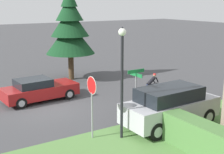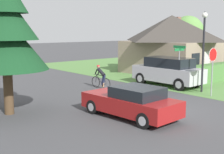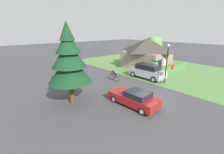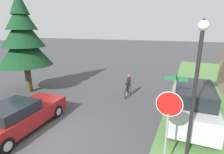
{
  "view_description": "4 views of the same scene",
  "coord_description": "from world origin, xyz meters",
  "px_view_note": "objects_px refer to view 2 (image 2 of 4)",
  "views": [
    {
      "loc": [
        15.59,
        -5.72,
        5.7
      ],
      "look_at": [
        0.63,
        3.7,
        1.46
      ],
      "focal_mm": 50.0,
      "sensor_mm": 36.0,
      "label": 1
    },
    {
      "loc": [
        -10.75,
        -9.28,
        3.71
      ],
      "look_at": [
        0.14,
        3.6,
        1.14
      ],
      "focal_mm": 50.0,
      "sensor_mm": 36.0,
      "label": 2
    },
    {
      "loc": [
        -10.81,
        -7.43,
        6.17
      ],
      "look_at": [
        -0.62,
        4.27,
        1.32
      ],
      "focal_mm": 24.0,
      "sensor_mm": 36.0,
      "label": 3
    },
    {
      "loc": [
        4.95,
        -4.71,
        4.43
      ],
      "look_at": [
        0.45,
        5.38,
        1.42
      ],
      "focal_mm": 28.0,
      "sensor_mm": 36.0,
      "label": 4
    }
  ],
  "objects_px": {
    "sedan_left_lane": "(131,102)",
    "parked_suv_right": "(168,71)",
    "stop_sign": "(213,62)",
    "street_name_sign": "(179,60)",
    "deciduous_tree_right": "(188,33)",
    "cottage_house": "(171,43)",
    "street_lamp": "(204,40)",
    "cyclist": "(101,77)",
    "conifer_tall_near": "(5,26)"
  },
  "relations": [
    {
      "from": "conifer_tall_near",
      "to": "stop_sign",
      "type": "bearing_deg",
      "value": -20.19
    },
    {
      "from": "conifer_tall_near",
      "to": "deciduous_tree_right",
      "type": "xyz_separation_m",
      "value": [
        21.84,
        6.61,
        -0.51
      ]
    },
    {
      "from": "deciduous_tree_right",
      "to": "stop_sign",
      "type": "bearing_deg",
      "value": -138.61
    },
    {
      "from": "sedan_left_lane",
      "to": "parked_suv_right",
      "type": "bearing_deg",
      "value": -65.02
    },
    {
      "from": "street_name_sign",
      "to": "deciduous_tree_right",
      "type": "bearing_deg",
      "value": 34.44
    },
    {
      "from": "cyclist",
      "to": "street_lamp",
      "type": "relative_size",
      "value": 0.36
    },
    {
      "from": "cyclist",
      "to": "sedan_left_lane",
      "type": "bearing_deg",
      "value": 147.96
    },
    {
      "from": "cyclist",
      "to": "deciduous_tree_right",
      "type": "xyz_separation_m",
      "value": [
        14.96,
        4.45,
        2.65
      ]
    },
    {
      "from": "cyclist",
      "to": "parked_suv_right",
      "type": "relative_size",
      "value": 0.36
    },
    {
      "from": "parked_suv_right",
      "to": "street_lamp",
      "type": "distance_m",
      "value": 3.42
    },
    {
      "from": "sedan_left_lane",
      "to": "cyclist",
      "type": "distance_m",
      "value": 6.78
    },
    {
      "from": "street_lamp",
      "to": "cyclist",
      "type": "bearing_deg",
      "value": 128.96
    },
    {
      "from": "parked_suv_right",
      "to": "street_lamp",
      "type": "relative_size",
      "value": 1.01
    },
    {
      "from": "sedan_left_lane",
      "to": "street_name_sign",
      "type": "height_order",
      "value": "street_name_sign"
    },
    {
      "from": "parked_suv_right",
      "to": "street_lamp",
      "type": "height_order",
      "value": "street_lamp"
    },
    {
      "from": "parked_suv_right",
      "to": "street_lamp",
      "type": "bearing_deg",
      "value": 176.76
    },
    {
      "from": "cottage_house",
      "to": "conifer_tall_near",
      "type": "height_order",
      "value": "conifer_tall_near"
    },
    {
      "from": "conifer_tall_near",
      "to": "parked_suv_right",
      "type": "bearing_deg",
      "value": 0.1
    },
    {
      "from": "sedan_left_lane",
      "to": "conifer_tall_near",
      "type": "relative_size",
      "value": 0.65
    },
    {
      "from": "deciduous_tree_right",
      "to": "sedan_left_lane",
      "type": "bearing_deg",
      "value": -149.87
    },
    {
      "from": "street_name_sign",
      "to": "cottage_house",
      "type": "bearing_deg",
      "value": 42.52
    },
    {
      "from": "parked_suv_right",
      "to": "deciduous_tree_right",
      "type": "relative_size",
      "value": 0.93
    },
    {
      "from": "stop_sign",
      "to": "street_lamp",
      "type": "bearing_deg",
      "value": -122.21
    },
    {
      "from": "sedan_left_lane",
      "to": "deciduous_tree_right",
      "type": "height_order",
      "value": "deciduous_tree_right"
    },
    {
      "from": "parked_suv_right",
      "to": "deciduous_tree_right",
      "type": "height_order",
      "value": "deciduous_tree_right"
    },
    {
      "from": "sedan_left_lane",
      "to": "street_lamp",
      "type": "xyz_separation_m",
      "value": [
        6.99,
        1.21,
        2.43
      ]
    },
    {
      "from": "cyclist",
      "to": "street_lamp",
      "type": "height_order",
      "value": "street_lamp"
    },
    {
      "from": "stop_sign",
      "to": "street_name_sign",
      "type": "distance_m",
      "value": 2.29
    },
    {
      "from": "cyclist",
      "to": "stop_sign",
      "type": "height_order",
      "value": "stop_sign"
    },
    {
      "from": "cottage_house",
      "to": "street_lamp",
      "type": "relative_size",
      "value": 1.65
    },
    {
      "from": "sedan_left_lane",
      "to": "deciduous_tree_right",
      "type": "relative_size",
      "value": 0.87
    },
    {
      "from": "parked_suv_right",
      "to": "stop_sign",
      "type": "xyz_separation_m",
      "value": [
        -0.75,
        -3.74,
        0.98
      ]
    },
    {
      "from": "cyclist",
      "to": "conifer_tall_near",
      "type": "height_order",
      "value": "conifer_tall_near"
    },
    {
      "from": "stop_sign",
      "to": "street_name_sign",
      "type": "bearing_deg",
      "value": -90.09
    },
    {
      "from": "sedan_left_lane",
      "to": "cyclist",
      "type": "xyz_separation_m",
      "value": [
        3.1,
        6.03,
        0.06
      ]
    },
    {
      "from": "street_lamp",
      "to": "cottage_house",
      "type": "bearing_deg",
      "value": 51.5
    },
    {
      "from": "cyclist",
      "to": "deciduous_tree_right",
      "type": "distance_m",
      "value": 15.83
    },
    {
      "from": "sedan_left_lane",
      "to": "street_lamp",
      "type": "relative_size",
      "value": 0.94
    },
    {
      "from": "sedan_left_lane",
      "to": "street_name_sign",
      "type": "relative_size",
      "value": 1.63
    },
    {
      "from": "street_lamp",
      "to": "street_name_sign",
      "type": "distance_m",
      "value": 1.83
    },
    {
      "from": "street_lamp",
      "to": "deciduous_tree_right",
      "type": "distance_m",
      "value": 14.43
    },
    {
      "from": "deciduous_tree_right",
      "to": "conifer_tall_near",
      "type": "bearing_deg",
      "value": -163.16
    },
    {
      "from": "stop_sign",
      "to": "street_lamp",
      "type": "distance_m",
      "value": 1.7
    },
    {
      "from": "cottage_house",
      "to": "parked_suv_right",
      "type": "xyz_separation_m",
      "value": [
        -5.31,
        -4.12,
        -1.59
      ]
    },
    {
      "from": "conifer_tall_near",
      "to": "street_lamp",
      "type": "bearing_deg",
      "value": -13.83
    },
    {
      "from": "cottage_house",
      "to": "conifer_tall_near",
      "type": "distance_m",
      "value": 16.76
    },
    {
      "from": "parked_suv_right",
      "to": "conifer_tall_near",
      "type": "distance_m",
      "value": 11.25
    },
    {
      "from": "sedan_left_lane",
      "to": "street_name_sign",
      "type": "xyz_separation_m",
      "value": [
        6.32,
        2.43,
        1.25
      ]
    },
    {
      "from": "stop_sign",
      "to": "deciduous_tree_right",
      "type": "relative_size",
      "value": 0.53
    },
    {
      "from": "cottage_house",
      "to": "cyclist",
      "type": "distance_m",
      "value": 9.69
    }
  ]
}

